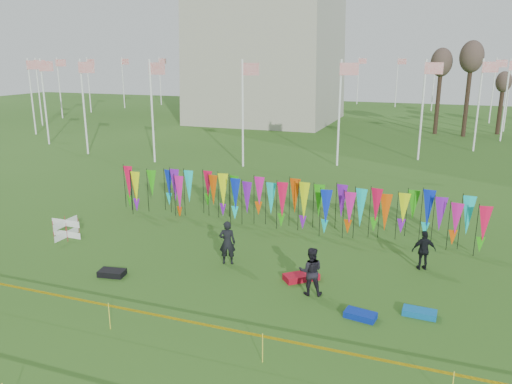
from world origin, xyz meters
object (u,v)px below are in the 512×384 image
(kite_bag_teal, at_px, (419,313))
(person_right, at_px, (424,250))
(kite_bag_red, at_px, (301,277))
(box_kite, at_px, (66,229))
(person_left, at_px, (227,243))
(kite_bag_black, at_px, (112,273))
(kite_bag_blue, at_px, (360,315))
(person_mid, at_px, (311,271))

(kite_bag_teal, bearing_deg, person_right, 91.09)
(kite_bag_teal, bearing_deg, kite_bag_red, 163.61)
(box_kite, xyz_separation_m, person_right, (15.84, 2.02, 0.36))
(person_left, height_order, kite_bag_teal, person_left)
(kite_bag_black, bearing_deg, kite_bag_red, 17.39)
(box_kite, relative_size, kite_bag_blue, 0.90)
(kite_bag_blue, height_order, kite_bag_teal, kite_bag_blue)
(person_left, distance_m, kite_bag_red, 3.37)
(box_kite, xyz_separation_m, kite_bag_blue, (14.11, -2.72, -0.34))
(person_left, distance_m, kite_bag_teal, 7.86)
(kite_bag_red, bearing_deg, person_mid, -59.20)
(person_mid, xyz_separation_m, kite_bag_teal, (3.76, -0.26, -0.78))
(person_mid, bearing_deg, kite_bag_teal, 162.12)
(person_right, distance_m, kite_bag_teal, 3.98)
(person_mid, relative_size, kite_bag_teal, 1.65)
(person_mid, height_order, kite_bag_blue, person_mid)
(person_mid, height_order, person_right, person_mid)
(box_kite, height_order, person_left, person_left)
(person_mid, xyz_separation_m, kite_bag_blue, (1.96, -1.09, -0.78))
(kite_bag_red, height_order, kite_bag_teal, kite_bag_red)
(person_left, xyz_separation_m, kite_bag_blue, (5.82, -2.56, -0.81))
(person_right, height_order, kite_bag_black, person_right)
(person_mid, bearing_deg, kite_bag_blue, 136.95)
(person_right, bearing_deg, person_mid, 24.09)
(person_right, distance_m, kite_bag_red, 5.09)
(kite_bag_blue, height_order, kite_bag_red, kite_bag_red)
(kite_bag_red, bearing_deg, kite_bag_black, -162.61)
(person_mid, distance_m, person_right, 5.19)
(person_left, height_order, kite_bag_red, person_left)
(box_kite, relative_size, person_left, 0.49)
(box_kite, distance_m, person_mid, 12.27)
(person_left, distance_m, kite_bag_black, 4.66)
(kite_bag_blue, bearing_deg, person_right, 69.96)
(kite_bag_blue, distance_m, kite_bag_black, 9.58)
(kite_bag_black, bearing_deg, person_left, 35.07)
(kite_bag_black, bearing_deg, person_mid, 8.71)
(person_left, xyz_separation_m, kite_bag_teal, (7.62, -1.73, -0.82))
(person_right, relative_size, kite_bag_black, 1.63)
(person_mid, relative_size, person_right, 1.09)
(box_kite, distance_m, kite_bag_red, 11.56)
(box_kite, distance_m, person_right, 15.98)
(kite_bag_red, bearing_deg, person_right, 31.40)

